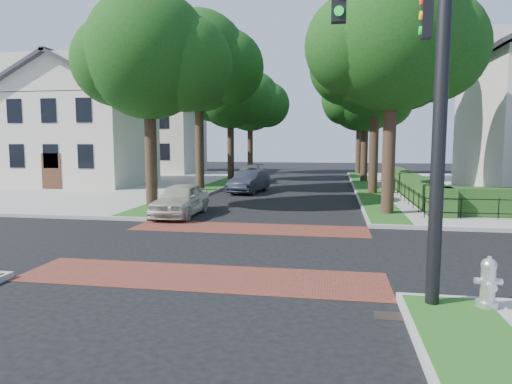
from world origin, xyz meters
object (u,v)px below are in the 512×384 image
traffic_signal (428,67)px  parked_car_front (180,199)px  parked_car_rear (250,174)px  parked_car_middle (249,182)px  fire_hydrant (488,283)px

traffic_signal → parked_car_front: traffic_signal is taller
parked_car_rear → parked_car_middle: bearing=-81.3°
parked_car_middle → fire_hydrant: 21.69m
parked_car_front → fire_hydrant: parked_car_front is taller
parked_car_middle → fire_hydrant: size_ratio=4.44×
parked_car_front → parked_car_rear: parked_car_front is taller
traffic_signal → fire_hydrant: size_ratio=8.05×
parked_car_front → fire_hydrant: size_ratio=4.35×
parked_car_front → parked_car_rear: bearing=89.9°
fire_hydrant → parked_car_rear: bearing=97.2°
traffic_signal → fire_hydrant: (1.22, -0.19, -4.08)m
traffic_signal → parked_car_middle: size_ratio=1.81×
parked_car_rear → fire_hydrant: bearing=-71.8°
traffic_signal → parked_car_front: 13.76m
parked_car_middle → parked_car_rear: size_ratio=0.90×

